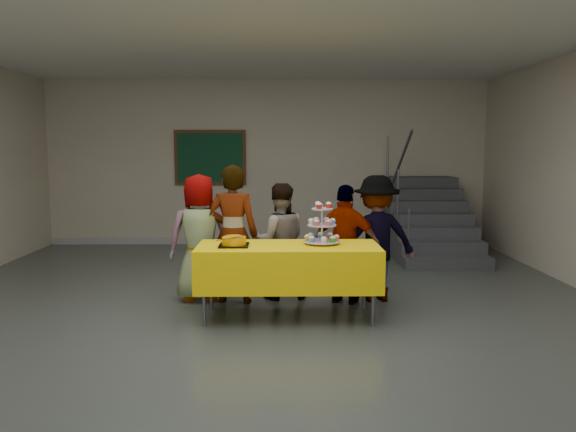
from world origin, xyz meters
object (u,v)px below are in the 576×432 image
bear_cake (234,240)px  schoolchild_b (233,234)px  schoolchild_d (346,244)px  staircase (424,224)px  bake_table (288,265)px  schoolchild_a (200,238)px  schoolchild_e (376,238)px  schoolchild_c (279,241)px  noticeboard (210,158)px  cupcake_stand (322,229)px

bear_cake → schoolchild_b: bearing=95.9°
schoolchild_b → schoolchild_d: (1.29, -0.04, -0.11)m
bear_cake → staircase: (2.93, 3.77, -0.34)m
bake_table → schoolchild_a: schoolchild_a is taller
schoolchild_a → schoolchild_e: (2.04, -0.04, -0.01)m
schoolchild_c → noticeboard: size_ratio=1.05×
bear_cake → staircase: bearing=52.2°
bear_cake → noticeboard: (-0.80, 4.61, 0.77)m
schoolchild_b → schoolchild_d: size_ratio=1.17×
cupcake_stand → schoolchild_d: bearing=58.2°
schoolchild_e → staircase: (1.35, 3.05, -0.24)m
bear_cake → schoolchild_b: 0.66m
bake_table → staircase: staircase is taller
bake_table → schoolchild_d: schoolchild_d is taller
schoolchild_c → staircase: staircase is taller
bake_table → schoolchild_d: size_ratio=1.38×
bake_table → schoolchild_a: (-1.02, 0.72, 0.18)m
schoolchild_e → schoolchild_c: bearing=-13.9°
schoolchild_c → schoolchild_d: size_ratio=1.00×
schoolchild_a → schoolchild_b: 0.41m
bear_cake → staircase: 4.79m
bear_cake → noticeboard: size_ratio=0.28×
schoolchild_a → noticeboard: noticeboard is taller
bake_table → staircase: size_ratio=0.78×
schoolchild_a → schoolchild_b: (0.39, -0.11, 0.06)m
schoolchild_a → staircase: bearing=-144.6°
cupcake_stand → schoolchild_c: bearing=121.7°
schoolchild_b → schoolchild_e: schoolchild_b is taller
bake_table → schoolchild_e: bearing=33.4°
schoolchild_b → noticeboard: 4.10m
schoolchild_c → schoolchild_a: bearing=-2.6°
schoolchild_b → schoolchild_e: (1.65, 0.07, -0.06)m
schoolchild_e → noticeboard: size_ratio=1.12×
bake_table → schoolchild_e: 1.24m
schoolchild_a → noticeboard: 3.95m
schoolchild_a → staircase: (3.39, 3.01, -0.25)m
noticeboard → bear_cake: bearing=-80.1°
schoolchild_b → schoolchild_d: 1.29m
bear_cake → schoolchild_b: size_ratio=0.23×
schoolchild_c → staircase: bearing=-136.7°
schoolchild_a → schoolchild_c: schoolchild_a is taller
bake_table → noticeboard: bearing=106.6°
schoolchild_e → bake_table: bearing=25.0°
bake_table → schoolchild_d: 0.88m
cupcake_stand → bear_cake: (-0.91, -0.11, -0.11)m
cupcake_stand → noticeboard: bearing=110.8°
bake_table → schoolchild_b: size_ratio=1.19×
cupcake_stand → schoolchild_c: 0.88m
bake_table → schoolchild_a: 1.26m
schoolchild_b → schoolchild_a: bearing=-9.9°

